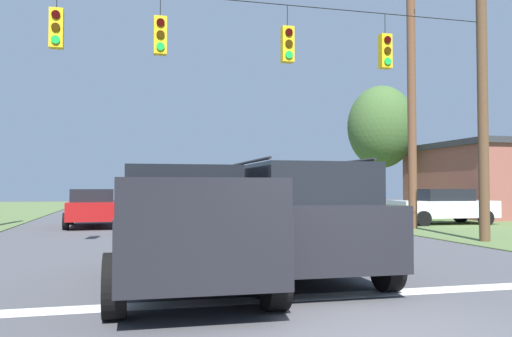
{
  "coord_description": "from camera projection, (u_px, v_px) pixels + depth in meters",
  "views": [
    {
      "loc": [
        -2.47,
        -5.17,
        1.59
      ],
      "look_at": [
        0.71,
        7.5,
        2.06
      ],
      "focal_mm": 36.6,
      "sensor_mm": 36.0,
      "label": 1
    }
  ],
  "objects": [
    {
      "name": "ground_plane",
      "position": [
        362.0,
        336.0,
        5.55
      ],
      "size": [
        120.0,
        120.0,
        0.0
      ],
      "primitive_type": "plane",
      "color": "#47474C"
    },
    {
      "name": "lane_dash_4",
      "position": [
        157.0,
        207.0,
        41.97
      ],
      "size": [
        2.5,
        0.15,
        0.01
      ],
      "primitive_type": "cube",
      "rotation": [
        0.0,
        0.0,
        1.57
      ],
      "color": "white",
      "rests_on": "ground"
    },
    {
      "name": "lane_dash_3",
      "position": [
        166.0,
        213.0,
        32.38
      ],
      "size": [
        2.5,
        0.15,
        0.01
      ],
      "primitive_type": "cube",
      "rotation": [
        0.0,
        0.0,
        1.57
      ],
      "color": "white",
      "rests_on": "ground"
    },
    {
      "name": "distant_car_far_parked",
      "position": [
        229.0,
        204.0,
        25.71
      ],
      "size": [
        2.17,
        4.38,
        1.52
      ],
      "color": "maroon",
      "rests_on": "ground"
    },
    {
      "name": "stop_bar_stripe",
      "position": [
        301.0,
        297.0,
        7.51
      ],
      "size": [
        12.81,
        0.45,
        0.01
      ],
      "primitive_type": "cube",
      "color": "white",
      "rests_on": "ground"
    },
    {
      "name": "overhead_signal_span",
      "position": [
        225.0,
        96.0,
        13.36
      ],
      "size": [
        15.7,
        0.31,
        7.12
      ],
      "color": "brown",
      "rests_on": "ground"
    },
    {
      "name": "lane_dash_1",
      "position": [
        190.0,
        228.0,
        20.4
      ],
      "size": [
        2.5,
        0.15,
        0.01
      ],
      "primitive_type": "cube",
      "rotation": [
        0.0,
        0.0,
        1.57
      ],
      "color": "white",
      "rests_on": "ground"
    },
    {
      "name": "pickup_truck",
      "position": [
        184.0,
        226.0,
        8.41
      ],
      "size": [
        2.35,
        5.43,
        1.95
      ],
      "color": "black",
      "rests_on": "ground"
    },
    {
      "name": "lane_dash_0",
      "position": [
        224.0,
        249.0,
        13.32
      ],
      "size": [
        2.5,
        0.15,
        0.01
      ],
      "primitive_type": "cube",
      "rotation": [
        0.0,
        0.0,
        1.57
      ],
      "color": "white",
      "rests_on": "ground"
    },
    {
      "name": "utility_pole_mid_right",
      "position": [
        412.0,
        88.0,
        19.99
      ],
      "size": [
        0.32,
        1.84,
        11.05
      ],
      "color": "brown",
      "rests_on": "ground"
    },
    {
      "name": "tree_roadside_right",
      "position": [
        381.0,
        127.0,
        30.0
      ],
      "size": [
        3.86,
        3.86,
        7.44
      ],
      "color": "brown",
      "rests_on": "ground"
    },
    {
      "name": "suv_black",
      "position": [
        294.0,
        217.0,
        9.31
      ],
      "size": [
        2.24,
        4.81,
        2.05
      ],
      "color": "black",
      "rests_on": "ground"
    },
    {
      "name": "distant_car_crossing_white",
      "position": [
        443.0,
        206.0,
        22.21
      ],
      "size": [
        4.37,
        2.17,
        1.52
      ],
      "color": "silver",
      "rests_on": "ground"
    },
    {
      "name": "lane_dash_2",
      "position": [
        174.0,
        218.0,
        27.24
      ],
      "size": [
        2.5,
        0.15,
        0.01
      ],
      "primitive_type": "cube",
      "rotation": [
        0.0,
        0.0,
        1.57
      ],
      "color": "white",
      "rests_on": "ground"
    },
    {
      "name": "distant_car_oncoming",
      "position": [
        92.0,
        207.0,
        21.08
      ],
      "size": [
        2.12,
        4.35,
        1.52
      ],
      "color": "maroon",
      "rests_on": "ground"
    }
  ]
}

